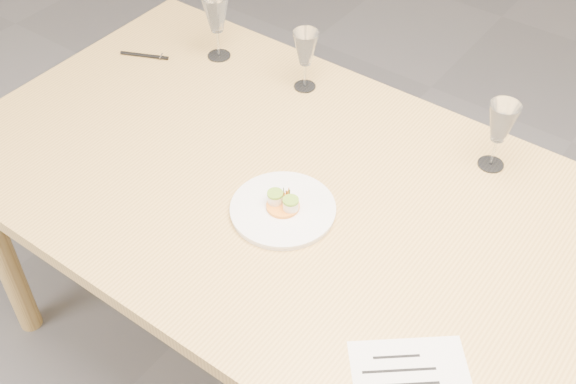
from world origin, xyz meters
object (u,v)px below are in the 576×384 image
Objects in this scene: wine_glass_0 at (216,15)px; wine_glass_1 at (306,50)px; ballpoint_pen at (145,55)px; wine_glass_2 at (501,124)px; dining_table at (408,266)px; dinner_plate at (283,209)px.

wine_glass_0 is 0.30m from wine_glass_1.
ballpoint_pen is 1.07m from wine_glass_2.
ballpoint_pen is at bearing -161.44° from wine_glass_1.
wine_glass_0 is at bearing 12.91° from ballpoint_pen.
wine_glass_1 reaches higher than dining_table.
wine_glass_1 is (0.48, 0.16, 0.12)m from ballpoint_pen.
ballpoint_pen is (-0.72, 0.28, -0.01)m from dinner_plate.
ballpoint_pen is 0.26m from wine_glass_0.
wine_glass_0 reaches higher than dinner_plate.
dinner_plate is 0.70m from wine_glass_0.
ballpoint_pen is at bearing -171.00° from wine_glass_2.
wine_glass_2 is (0.32, 0.44, 0.12)m from dinner_plate.
dining_table is 0.41m from wine_glass_2.
wine_glass_2 reaches higher than ballpoint_pen.
wine_glass_2 is at bearing 0.58° from wine_glass_1.
dining_table is 1.04m from ballpoint_pen.
wine_glass_0 is at bearing 142.90° from dinner_plate.
wine_glass_0 is 0.87m from wine_glass_2.
ballpoint_pen is 0.75× the size of wine_glass_2.
wine_glass_1 is (-0.54, 0.35, 0.19)m from dining_table.
wine_glass_0 reaches higher than wine_glass_2.
wine_glass_0 is (-0.55, 0.41, 0.13)m from dinner_plate.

